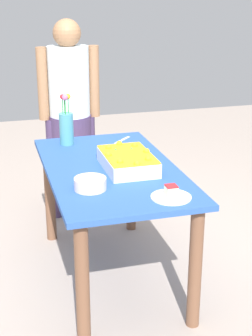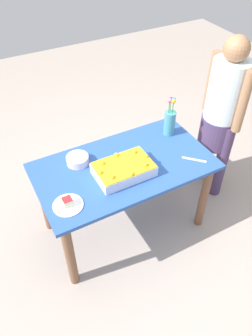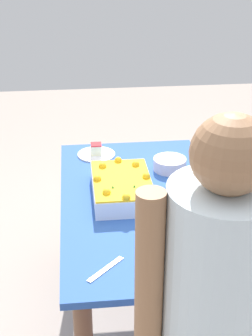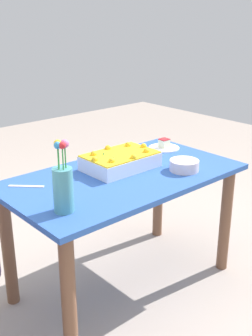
{
  "view_description": "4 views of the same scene",
  "coord_description": "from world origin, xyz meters",
  "px_view_note": "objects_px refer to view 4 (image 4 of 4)",
  "views": [
    {
      "loc": [
        -2.72,
        0.67,
        1.73
      ],
      "look_at": [
        -0.1,
        -0.06,
        0.74
      ],
      "focal_mm": 55.0,
      "sensor_mm": 36.0,
      "label": 1
    },
    {
      "loc": [
        -0.85,
        -1.61,
        2.36
      ],
      "look_at": [
        -0.03,
        -0.09,
        0.78
      ],
      "focal_mm": 35.0,
      "sensor_mm": 36.0,
      "label": 2
    },
    {
      "loc": [
        2.03,
        -0.29,
        1.89
      ],
      "look_at": [
        -0.08,
        -0.06,
        0.85
      ],
      "focal_mm": 55.0,
      "sensor_mm": 36.0,
      "label": 3
    },
    {
      "loc": [
        1.45,
        1.65,
        1.57
      ],
      "look_at": [
        -0.02,
        -0.01,
        0.75
      ],
      "focal_mm": 45.0,
      "sensor_mm": 36.0,
      "label": 4
    }
  ],
  "objects_px": {
    "flower_vase": "(63,186)",
    "cake_knife": "(26,186)",
    "fruit_bowl": "(184,165)",
    "serving_plate_with_slice": "(164,146)",
    "sheet_cake": "(120,161)"
  },
  "relations": [
    {
      "from": "flower_vase",
      "to": "cake_knife",
      "type": "bearing_deg",
      "value": -92.15
    },
    {
      "from": "fruit_bowl",
      "to": "cake_knife",
      "type": "bearing_deg",
      "value": -25.95
    },
    {
      "from": "serving_plate_with_slice",
      "to": "cake_knife",
      "type": "distance_m",
      "value": 1.01
    },
    {
      "from": "cake_knife",
      "to": "fruit_bowl",
      "type": "height_order",
      "value": "fruit_bowl"
    },
    {
      "from": "cake_knife",
      "to": "flower_vase",
      "type": "bearing_deg",
      "value": 132.88
    },
    {
      "from": "serving_plate_with_slice",
      "to": "fruit_bowl",
      "type": "height_order",
      "value": "serving_plate_with_slice"
    },
    {
      "from": "cake_knife",
      "to": "flower_vase",
      "type": "relative_size",
      "value": 0.55
    },
    {
      "from": "cake_knife",
      "to": "flower_vase",
      "type": "height_order",
      "value": "flower_vase"
    },
    {
      "from": "flower_vase",
      "to": "fruit_bowl",
      "type": "xyz_separation_m",
      "value": [
        -0.81,
        0.01,
        -0.09
      ]
    },
    {
      "from": "flower_vase",
      "to": "fruit_bowl",
      "type": "height_order",
      "value": "flower_vase"
    },
    {
      "from": "serving_plate_with_slice",
      "to": "fruit_bowl",
      "type": "distance_m",
      "value": 0.42
    },
    {
      "from": "cake_knife",
      "to": "serving_plate_with_slice",
      "type": "bearing_deg",
      "value": -136.26
    },
    {
      "from": "serving_plate_with_slice",
      "to": "cake_knife",
      "type": "relative_size",
      "value": 1.1
    },
    {
      "from": "sheet_cake",
      "to": "flower_vase",
      "type": "height_order",
      "value": "flower_vase"
    },
    {
      "from": "sheet_cake",
      "to": "cake_knife",
      "type": "height_order",
      "value": "sheet_cake"
    }
  ]
}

